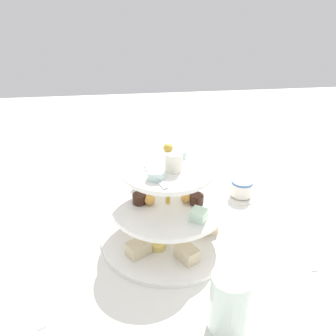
# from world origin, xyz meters

# --- Properties ---
(ground_plane) EXTENTS (2.40, 2.40, 0.00)m
(ground_plane) POSITION_xyz_m (0.00, 0.00, 0.00)
(ground_plane) COLOR silver
(tiered_serving_stand) EXTENTS (0.30, 0.30, 0.24)m
(tiered_serving_stand) POSITION_xyz_m (0.00, -0.00, 0.07)
(tiered_serving_stand) COLOR white
(tiered_serving_stand) RESTS_ON ground_plane
(water_glass_tall_right) EXTENTS (0.07, 0.07, 0.12)m
(water_glass_tall_right) POSITION_xyz_m (0.25, 0.07, 0.06)
(water_glass_tall_right) COLOR silver
(water_glass_tall_right) RESTS_ON ground_plane
(water_glass_short_left) EXTENTS (0.06, 0.06, 0.08)m
(water_glass_short_left) POSITION_xyz_m (-0.24, 0.10, 0.04)
(water_glass_short_left) COLOR silver
(water_glass_short_left) RESTS_ON ground_plane
(teacup_with_saucer) EXTENTS (0.09, 0.09, 0.05)m
(teacup_with_saucer) POSITION_xyz_m (-0.16, 0.22, 0.02)
(teacup_with_saucer) COLOR white
(teacup_with_saucer) RESTS_ON ground_plane
(butter_knife_left) EXTENTS (0.16, 0.08, 0.00)m
(butter_knife_left) POSITION_xyz_m (0.14, -0.28, 0.00)
(butter_knife_left) COLOR silver
(butter_knife_left) RESTS_ON ground_plane
(butter_knife_right) EXTENTS (0.17, 0.05, 0.00)m
(butter_knife_right) POSITION_xyz_m (0.06, 0.30, 0.00)
(butter_knife_right) COLOR silver
(butter_knife_right) RESTS_ON ground_plane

